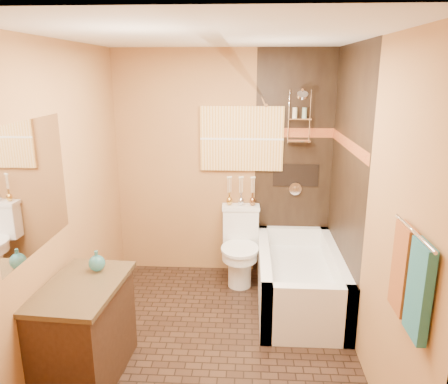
# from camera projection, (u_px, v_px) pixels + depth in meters

# --- Properties ---
(floor) EXTENTS (3.00, 3.00, 0.00)m
(floor) POSITION_uv_depth(u_px,v_px,m) (213.00, 344.00, 3.74)
(floor) COLOR black
(floor) RESTS_ON ground
(wall_left) EXTENTS (0.02, 3.00, 2.50)m
(wall_left) POSITION_uv_depth(u_px,v_px,m) (62.00, 203.00, 3.47)
(wall_left) COLOR #A87541
(wall_left) RESTS_ON floor
(wall_right) EXTENTS (0.02, 3.00, 2.50)m
(wall_right) POSITION_uv_depth(u_px,v_px,m) (368.00, 208.00, 3.34)
(wall_right) COLOR #A87541
(wall_right) RESTS_ON floor
(wall_back) EXTENTS (2.40, 0.02, 2.50)m
(wall_back) POSITION_uv_depth(u_px,v_px,m) (224.00, 165.00, 4.85)
(wall_back) COLOR #A87541
(wall_back) RESTS_ON floor
(wall_front) EXTENTS (2.40, 0.02, 2.50)m
(wall_front) POSITION_uv_depth(u_px,v_px,m) (184.00, 304.00, 1.96)
(wall_front) COLOR #A87541
(wall_front) RESTS_ON floor
(ceiling) EXTENTS (3.00, 3.00, 0.00)m
(ceiling) POSITION_uv_depth(u_px,v_px,m) (211.00, 36.00, 3.07)
(ceiling) COLOR silver
(ceiling) RESTS_ON wall_back
(alcove_tile_back) EXTENTS (0.85, 0.01, 2.50)m
(alcove_tile_back) POSITION_uv_depth(u_px,v_px,m) (294.00, 166.00, 4.79)
(alcove_tile_back) COLOR black
(alcove_tile_back) RESTS_ON wall_back
(alcove_tile_right) EXTENTS (0.01, 1.50, 2.50)m
(alcove_tile_right) POSITION_uv_depth(u_px,v_px,m) (346.00, 183.00, 4.06)
(alcove_tile_right) COLOR black
(alcove_tile_right) RESTS_ON wall_right
(mosaic_band_back) EXTENTS (0.85, 0.01, 0.10)m
(mosaic_band_back) POSITION_uv_depth(u_px,v_px,m) (295.00, 133.00, 4.68)
(mosaic_band_back) COLOR maroon
(mosaic_band_back) RESTS_ON alcove_tile_back
(mosaic_band_right) EXTENTS (0.01, 1.50, 0.10)m
(mosaic_band_right) POSITION_uv_depth(u_px,v_px,m) (348.00, 144.00, 3.96)
(mosaic_band_right) COLOR maroon
(mosaic_band_right) RESTS_ON alcove_tile_right
(alcove_niche) EXTENTS (0.50, 0.01, 0.25)m
(alcove_niche) POSITION_uv_depth(u_px,v_px,m) (296.00, 175.00, 4.81)
(alcove_niche) COLOR black
(alcove_niche) RESTS_ON alcove_tile_back
(shower_fixtures) EXTENTS (0.24, 0.33, 1.16)m
(shower_fixtures) POSITION_uv_depth(u_px,v_px,m) (299.00, 130.00, 4.57)
(shower_fixtures) COLOR silver
(shower_fixtures) RESTS_ON floor
(curtain_rod) EXTENTS (0.03, 1.55, 0.03)m
(curtain_rod) POSITION_uv_depth(u_px,v_px,m) (263.00, 99.00, 3.90)
(curtain_rod) COLOR silver
(curtain_rod) RESTS_ON wall_back
(towel_bar) EXTENTS (0.02, 0.55, 0.02)m
(towel_bar) POSITION_uv_depth(u_px,v_px,m) (414.00, 232.00, 2.28)
(towel_bar) COLOR silver
(towel_bar) RESTS_ON wall_right
(towel_teal) EXTENTS (0.05, 0.22, 0.52)m
(towel_teal) POSITION_uv_depth(u_px,v_px,m) (419.00, 291.00, 2.22)
(towel_teal) COLOR #1E5B66
(towel_teal) RESTS_ON towel_bar
(towel_rust) EXTENTS (0.05, 0.22, 0.52)m
(towel_rust) POSITION_uv_depth(u_px,v_px,m) (402.00, 269.00, 2.47)
(towel_rust) COLOR brown
(towel_rust) RESTS_ON towel_bar
(sunset_painting) EXTENTS (0.90, 0.04, 0.70)m
(sunset_painting) POSITION_uv_depth(u_px,v_px,m) (242.00, 139.00, 4.73)
(sunset_painting) COLOR gold
(sunset_painting) RESTS_ON wall_back
(vanity_mirror) EXTENTS (0.01, 1.00, 0.90)m
(vanity_mirror) POSITION_uv_depth(u_px,v_px,m) (33.00, 187.00, 2.97)
(vanity_mirror) COLOR white
(vanity_mirror) RESTS_ON wall_left
(bathtub) EXTENTS (0.80, 1.50, 0.55)m
(bathtub) POSITION_uv_depth(u_px,v_px,m) (299.00, 283.00, 4.36)
(bathtub) COLOR white
(bathtub) RESTS_ON floor
(toilet) EXTENTS (0.42, 0.62, 0.82)m
(toilet) POSITION_uv_depth(u_px,v_px,m) (240.00, 246.00, 4.78)
(toilet) COLOR white
(toilet) RESTS_ON floor
(vanity) EXTENTS (0.59, 0.90, 0.77)m
(vanity) POSITION_uv_depth(u_px,v_px,m) (85.00, 331.00, 3.26)
(vanity) COLOR black
(vanity) RESTS_ON floor
(teal_bottle) EXTENTS (0.16, 0.16, 0.20)m
(teal_bottle) POSITION_uv_depth(u_px,v_px,m) (97.00, 261.00, 3.35)
(teal_bottle) COLOR teal
(teal_bottle) RESTS_ON vanity
(bud_vases) EXTENTS (0.32, 0.07, 0.32)m
(bud_vases) POSITION_uv_depth(u_px,v_px,m) (241.00, 190.00, 4.80)
(bud_vases) COLOR gold
(bud_vases) RESTS_ON toilet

